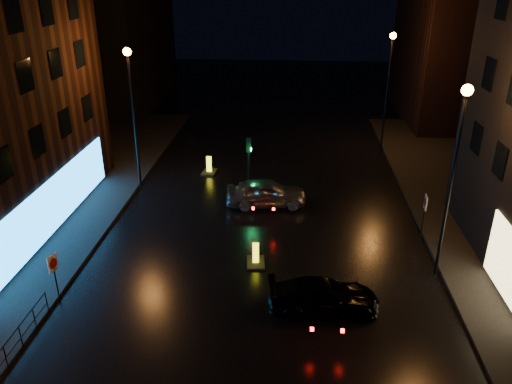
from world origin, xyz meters
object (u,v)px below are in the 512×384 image
(traffic_signal, at_px, (249,184))
(bollard_far, at_px, (209,169))
(road_sign_left, at_px, (53,267))
(road_sign_right, at_px, (425,206))
(silver_hatchback, at_px, (266,193))
(bollard_near, at_px, (256,259))
(dark_sedan, at_px, (324,296))

(traffic_signal, height_order, bollard_far, traffic_signal)
(road_sign_left, bearing_deg, road_sign_right, 35.90)
(silver_hatchback, distance_m, road_sign_right, 8.54)
(traffic_signal, bearing_deg, road_sign_right, -27.07)
(silver_hatchback, bearing_deg, traffic_signal, 27.72)
(silver_hatchback, xyz_separation_m, bollard_far, (-4.00, 4.56, -0.52))
(bollard_far, relative_size, road_sign_right, 0.61)
(road_sign_left, xyz_separation_m, road_sign_right, (15.79, 6.59, 0.06))
(silver_hatchback, height_order, bollard_far, silver_hatchback)
(bollard_near, bearing_deg, silver_hatchback, 83.36)
(silver_hatchback, relative_size, road_sign_right, 2.00)
(traffic_signal, distance_m, bollard_far, 4.07)
(bollard_near, bearing_deg, dark_sedan, -52.42)
(road_sign_right, bearing_deg, road_sign_left, 25.92)
(bollard_near, bearing_deg, road_sign_right, 16.05)
(silver_hatchback, height_order, road_sign_left, road_sign_left)
(traffic_signal, xyz_separation_m, bollard_near, (1.01, -7.84, -0.27))
(road_sign_left, bearing_deg, bollard_near, 37.06)
(bollard_far, bearing_deg, road_sign_left, -99.33)
(dark_sedan, height_order, bollard_far, dark_sedan)
(silver_hatchback, height_order, dark_sedan, silver_hatchback)
(silver_hatchback, distance_m, road_sign_left, 12.38)
(road_sign_left, height_order, road_sign_right, road_sign_right)
(bollard_near, distance_m, road_sign_left, 8.54)
(traffic_signal, xyz_separation_m, bollard_far, (-2.87, 2.87, -0.26))
(silver_hatchback, bearing_deg, dark_sedan, -169.52)
(traffic_signal, xyz_separation_m, silver_hatchback, (1.13, -1.69, 0.26))
(silver_hatchback, distance_m, bollard_near, 6.18)
(silver_hatchback, xyz_separation_m, road_sign_right, (7.96, -2.96, 0.92))
(traffic_signal, xyz_separation_m, road_sign_right, (9.10, -4.65, 1.18))
(bollard_far, relative_size, road_sign_left, 0.63)
(silver_hatchback, xyz_separation_m, dark_sedan, (2.78, -9.26, -0.13))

